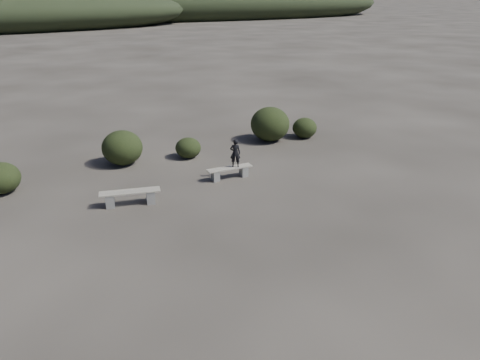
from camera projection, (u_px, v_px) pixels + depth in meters
ground at (279, 285)px, 10.32m from camera, size 1200.00×1200.00×0.00m
bench_left at (130, 196)px, 14.10m from camera, size 1.84×0.74×0.45m
bench_right at (230, 172)px, 16.13m from camera, size 1.61×0.36×0.40m
seated_person at (235, 153)px, 15.97m from camera, size 0.42×0.36×0.99m
shrub_a at (0, 178)px, 14.88m from camera, size 1.23×1.23×1.00m
shrub_b at (122, 148)px, 17.32m from camera, size 1.50×1.50×1.28m
shrub_c at (188, 148)px, 18.11m from camera, size 0.99×0.99×0.79m
shrub_d at (270, 124)px, 20.06m from camera, size 1.68×1.68×1.47m
shrub_e at (305, 128)px, 20.58m from camera, size 1.07×1.07×0.89m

